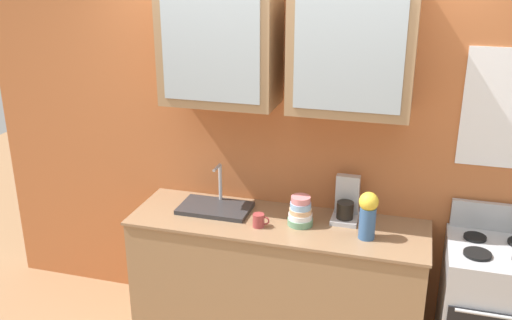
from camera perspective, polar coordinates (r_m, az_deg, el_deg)
back_wall_unit at (r=3.81m, az=3.36°, el=4.06°), size 4.50×0.47×2.65m
counter at (r=3.98m, az=2.03°, el=-11.81°), size 1.94×0.60×0.89m
stove_range at (r=3.94m, az=22.07°, el=-13.77°), size 0.58×0.61×1.07m
sink_faucet at (r=3.93m, az=-4.05°, el=-4.63°), size 0.48×0.29×0.30m
bowl_stack at (r=3.70m, az=4.42°, el=-5.17°), size 0.16×0.16×0.20m
vase at (r=3.55m, az=11.01°, el=-5.22°), size 0.12×0.12×0.30m
cup_near_sink at (r=3.68m, az=0.29°, el=-6.00°), size 0.11×0.08×0.09m
coffee_maker at (r=3.80m, az=8.92°, el=-4.31°), size 0.17×0.20×0.29m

